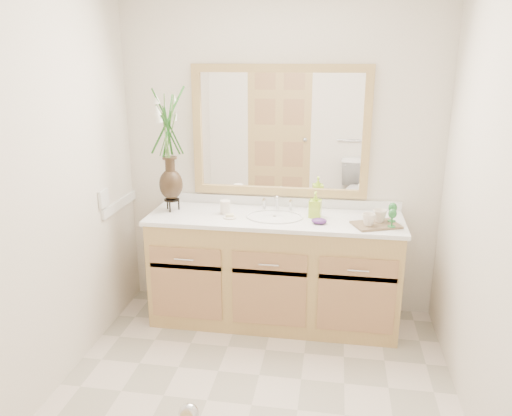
% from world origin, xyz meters
% --- Properties ---
extents(floor, '(2.60, 2.60, 0.00)m').
position_xyz_m(floor, '(0.00, 0.00, 0.00)').
color(floor, beige).
rests_on(floor, ground).
extents(wall_back, '(2.40, 0.02, 2.40)m').
position_xyz_m(wall_back, '(0.00, 1.30, 1.20)').
color(wall_back, white).
rests_on(wall_back, floor).
extents(wall_front, '(2.40, 0.02, 2.40)m').
position_xyz_m(wall_front, '(0.00, -1.30, 1.20)').
color(wall_front, white).
rests_on(wall_front, floor).
extents(wall_left, '(0.02, 2.60, 2.40)m').
position_xyz_m(wall_left, '(-1.20, 0.00, 1.20)').
color(wall_left, white).
rests_on(wall_left, floor).
extents(wall_right, '(0.02, 2.60, 2.40)m').
position_xyz_m(wall_right, '(1.20, 0.00, 1.20)').
color(wall_right, white).
rests_on(wall_right, floor).
extents(vanity, '(1.80, 0.55, 0.80)m').
position_xyz_m(vanity, '(0.00, 1.01, 0.40)').
color(vanity, tan).
rests_on(vanity, floor).
extents(counter, '(1.84, 0.57, 0.03)m').
position_xyz_m(counter, '(0.00, 1.01, 0.82)').
color(counter, white).
rests_on(counter, vanity).
extents(sink, '(0.38, 0.34, 0.23)m').
position_xyz_m(sink, '(0.00, 1.00, 0.78)').
color(sink, white).
rests_on(sink, counter).
extents(mirror, '(1.32, 0.04, 0.97)m').
position_xyz_m(mirror, '(0.00, 1.28, 1.41)').
color(mirror, white).
rests_on(mirror, wall_back).
extents(switch_plate, '(0.02, 0.12, 0.12)m').
position_xyz_m(switch_plate, '(-1.19, 0.76, 0.98)').
color(switch_plate, white).
rests_on(switch_plate, wall_left).
extents(door, '(0.80, 0.03, 2.00)m').
position_xyz_m(door, '(-0.30, -1.29, 1.00)').
color(door, tan).
rests_on(door, floor).
extents(flower_vase, '(0.20, 0.20, 0.84)m').
position_xyz_m(flower_vase, '(-0.78, 1.04, 1.40)').
color(flower_vase, black).
rests_on(flower_vase, counter).
extents(tumbler, '(0.08, 0.08, 0.10)m').
position_xyz_m(tumbler, '(-0.37, 1.03, 0.88)').
color(tumbler, white).
rests_on(tumbler, counter).
extents(soap_dish, '(0.09, 0.09, 0.03)m').
position_xyz_m(soap_dish, '(-0.31, 0.92, 0.84)').
color(soap_dish, white).
rests_on(soap_dish, counter).
extents(soap_bottle, '(0.09, 0.09, 0.17)m').
position_xyz_m(soap_bottle, '(0.29, 1.05, 0.91)').
color(soap_bottle, '#ABDA33').
rests_on(soap_bottle, counter).
extents(purple_dish, '(0.11, 0.09, 0.04)m').
position_xyz_m(purple_dish, '(0.32, 0.90, 0.85)').
color(purple_dish, '#4E246C').
rests_on(purple_dish, counter).
extents(tray, '(0.36, 0.31, 0.02)m').
position_xyz_m(tray, '(0.71, 0.91, 0.84)').
color(tray, brown).
rests_on(tray, counter).
extents(mug_left, '(0.10, 0.10, 0.09)m').
position_xyz_m(mug_left, '(0.65, 0.87, 0.89)').
color(mug_left, white).
rests_on(mug_left, tray).
extents(mug_right, '(0.10, 0.09, 0.09)m').
position_xyz_m(mug_right, '(0.74, 0.96, 0.89)').
color(mug_right, white).
rests_on(mug_right, tray).
extents(goblet_front, '(0.06, 0.06, 0.13)m').
position_xyz_m(goblet_front, '(0.81, 0.87, 0.93)').
color(goblet_front, '#257130').
rests_on(goblet_front, tray).
extents(goblet_back, '(0.06, 0.06, 0.13)m').
position_xyz_m(goblet_back, '(0.82, 0.98, 0.94)').
color(goblet_back, '#257130').
rests_on(goblet_back, tray).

